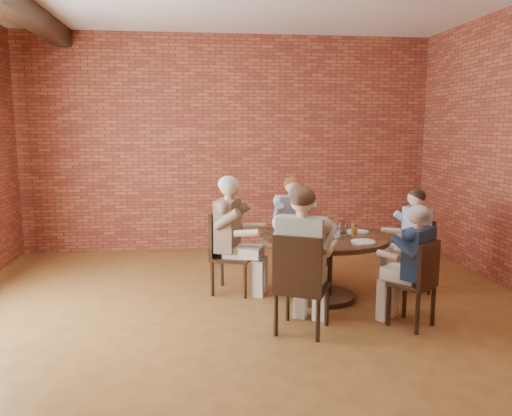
{
  "coord_description": "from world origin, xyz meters",
  "views": [
    {
      "loc": [
        -0.52,
        -4.52,
        1.95
      ],
      "look_at": [
        0.14,
        1.0,
        1.06
      ],
      "focal_mm": 35.0,
      "sensor_mm": 36.0,
      "label": 1
    }
  ],
  "objects": [
    {
      "name": "floor",
      "position": [
        0.0,
        0.0,
        0.0
      ],
      "size": [
        7.0,
        7.0,
        0.0
      ],
      "primitive_type": "plane",
      "color": "#935F2D",
      "rests_on": "ground"
    },
    {
      "name": "wall_back",
      "position": [
        0.0,
        3.5,
        1.7
      ],
      "size": [
        7.0,
        0.0,
        7.0
      ],
      "primitive_type": "plane",
      "rotation": [
        1.57,
        0.0,
        0.0
      ],
      "color": "brown",
      "rests_on": "ground"
    },
    {
      "name": "wall_front",
      "position": [
        0.0,
        -3.5,
        1.7
      ],
      "size": [
        7.0,
        0.0,
        7.0
      ],
      "primitive_type": "plane",
      "rotation": [
        -1.57,
        0.0,
        0.0
      ],
      "color": "brown",
      "rests_on": "ground"
    },
    {
      "name": "dining_table",
      "position": [
        0.9,
        0.89,
        0.53
      ],
      "size": [
        1.48,
        1.48,
        0.75
      ],
      "color": "black",
      "rests_on": "floor"
    },
    {
      "name": "chair_a",
      "position": [
        2.07,
        1.02,
        0.49
      ],
      "size": [
        0.42,
        0.42,
        0.89
      ],
      "rotation": [
        0.0,
        0.0,
        -1.46
      ],
      "color": "black",
      "rests_on": "floor"
    },
    {
      "name": "diner_a",
      "position": [
        2.0,
        1.01,
        0.62
      ],
      "size": [
        0.63,
        0.54,
        1.24
      ],
      "primitive_type": null,
      "rotation": [
        0.0,
        0.0,
        -1.46
      ],
      "color": "#396496",
      "rests_on": "floor"
    },
    {
      "name": "chair_b",
      "position": [
        0.71,
        1.91,
        0.51
      ],
      "size": [
        0.49,
        0.49,
        0.93
      ],
      "rotation": [
        0.0,
        0.0,
        0.18
      ],
      "color": "black",
      "rests_on": "floor"
    },
    {
      "name": "diner_b",
      "position": [
        0.73,
        1.83,
        0.66
      ],
      "size": [
        0.63,
        0.73,
        1.32
      ],
      "primitive_type": null,
      "rotation": [
        0.0,
        0.0,
        0.18
      ],
      "color": "#92A4BA",
      "rests_on": "floor"
    },
    {
      "name": "chair_c",
      "position": [
        -0.2,
        1.28,
        0.52
      ],
      "size": [
        0.58,
        0.58,
        0.97
      ],
      "rotation": [
        0.0,
        0.0,
        1.23
      ],
      "color": "black",
      "rests_on": "floor"
    },
    {
      "name": "diner_c",
      "position": [
        -0.11,
        1.25,
        0.7
      ],
      "size": [
        0.84,
        0.77,
        1.4
      ],
      "primitive_type": null,
      "rotation": [
        0.0,
        0.0,
        1.23
      ],
      "color": "brown",
      "rests_on": "floor"
    },
    {
      "name": "chair_d",
      "position": [
        0.42,
        -0.08,
        0.53
      ],
      "size": [
        0.62,
        0.62,
        0.98
      ],
      "rotation": [
        0.0,
        0.0,
        2.68
      ],
      "color": "black",
      "rests_on": "floor"
    },
    {
      "name": "diner_d",
      "position": [
        0.47,
        0.01,
        0.71
      ],
      "size": [
        0.83,
        0.89,
        1.41
      ],
      "primitive_type": null,
      "rotation": [
        0.0,
        0.0,
        2.68
      ],
      "color": "#C6AA9B",
      "rests_on": "floor"
    },
    {
      "name": "chair_e",
      "position": [
        1.61,
        -0.05,
        0.48
      ],
      "size": [
        0.52,
        0.52,
        0.87
      ],
      "rotation": [
        0.0,
        0.0,
        3.79
      ],
      "color": "black",
      "rests_on": "floor"
    },
    {
      "name": "diner_e",
      "position": [
        1.57,
        0.01,
        0.61
      ],
      "size": [
        0.71,
        0.73,
        1.22
      ],
      "primitive_type": null,
      "rotation": [
        0.0,
        0.0,
        3.79
      ],
      "color": "#1B2E4C",
      "rests_on": "floor"
    },
    {
      "name": "plate_a",
      "position": [
        1.33,
        0.99,
        0.76
      ],
      "size": [
        0.26,
        0.26,
        0.01
      ],
      "primitive_type": "cylinder",
      "color": "white",
      "rests_on": "dining_table"
    },
    {
      "name": "plate_b",
      "position": [
        0.83,
        1.35,
        0.76
      ],
      "size": [
        0.26,
        0.26,
        0.01
      ],
      "primitive_type": "cylinder",
      "color": "white",
      "rests_on": "dining_table"
    },
    {
      "name": "plate_c",
      "position": [
        0.46,
        0.94,
        0.76
      ],
      "size": [
        0.26,
        0.26,
        0.01
      ],
      "primitive_type": "cylinder",
      "color": "white",
      "rests_on": "dining_table"
    },
    {
      "name": "plate_d",
      "position": [
        1.22,
        0.49,
        0.76
      ],
      "size": [
        0.26,
        0.26,
        0.01
      ],
      "primitive_type": "cylinder",
      "color": "white",
      "rests_on": "dining_table"
    },
    {
      "name": "glass_a",
      "position": [
        1.13,
        0.96,
        0.82
      ],
      "size": [
        0.07,
        0.07,
        0.14
      ],
      "primitive_type": "cylinder",
      "color": "white",
      "rests_on": "dining_table"
    },
    {
      "name": "glass_b",
      "position": [
        1.01,
        1.09,
        0.82
      ],
      "size": [
        0.07,
        0.07,
        0.14
      ],
      "primitive_type": "cylinder",
      "color": "white",
      "rests_on": "dining_table"
    },
    {
      "name": "glass_c",
      "position": [
        0.73,
        1.23,
        0.82
      ],
      "size": [
        0.07,
        0.07,
        0.14
      ],
      "primitive_type": "cylinder",
      "color": "white",
      "rests_on": "dining_table"
    },
    {
      "name": "glass_d",
      "position": [
        0.8,
        0.96,
        0.82
      ],
      "size": [
        0.07,
        0.07,
        0.14
      ],
      "primitive_type": "cylinder",
      "color": "white",
      "rests_on": "dining_table"
    },
    {
      "name": "glass_e",
      "position": [
        0.62,
        0.75,
        0.82
      ],
      "size": [
        0.07,
        0.07,
        0.14
      ],
      "primitive_type": "cylinder",
      "color": "white",
      "rests_on": "dining_table"
    },
    {
      "name": "glass_f",
      "position": [
        0.81,
        0.46,
        0.82
      ],
      "size": [
        0.07,
        0.07,
        0.14
      ],
      "primitive_type": "cylinder",
      "color": "white",
      "rests_on": "dining_table"
    },
    {
      "name": "glass_g",
      "position": [
        1.01,
        0.74,
        0.82
      ],
      "size": [
        0.07,
        0.07,
        0.14
      ],
      "primitive_type": "cylinder",
      "color": "white",
      "rests_on": "dining_table"
    },
    {
      "name": "glass_h",
      "position": [
        1.25,
        0.89,
        0.82
      ],
      "size": [
        0.07,
        0.07,
        0.14
      ],
      "primitive_type": "cylinder",
      "color": "white",
      "rests_on": "dining_table"
    },
    {
      "name": "smartphone",
      "position": [
        1.24,
        0.56,
        0.75
      ],
      "size": [
        0.11,
        0.16,
        0.01
      ],
      "primitive_type": "cube",
      "rotation": [
        0.0,
        0.0,
        0.21
      ],
      "color": "black",
      "rests_on": "dining_table"
    }
  ]
}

